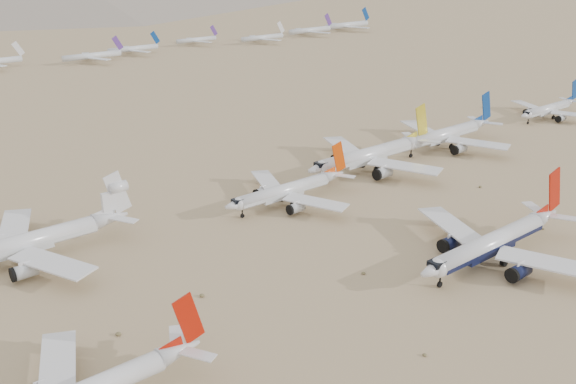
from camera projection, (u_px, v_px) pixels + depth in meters
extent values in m
plane|color=olive|center=(494.00, 258.00, 155.50)|extent=(7000.00, 7000.00, 0.00)
cylinder|color=silver|center=(490.00, 243.00, 151.28)|extent=(38.73, 4.58, 4.58)
cube|color=#0E1333|center=(490.00, 245.00, 151.49)|extent=(37.95, 4.65, 1.03)
sphere|color=silver|center=(438.00, 268.00, 139.89)|extent=(4.58, 4.58, 4.58)
cube|color=black|center=(437.00, 263.00, 139.02)|extent=(3.20, 2.98, 1.14)
cone|color=silver|center=(545.00, 216.00, 165.24)|extent=(9.68, 4.58, 4.58)
cube|color=silver|center=(550.00, 263.00, 143.53)|extent=(14.96, 23.57, 0.72)
cube|color=silver|center=(565.00, 218.00, 162.93)|extent=(6.15, 8.04, 0.27)
cylinder|color=#0E1333|center=(520.00, 272.00, 144.19)|extent=(5.38, 3.30, 3.30)
cube|color=silver|center=(451.00, 225.00, 163.14)|extent=(14.96, 23.57, 0.72)
cube|color=silver|center=(534.00, 207.00, 169.36)|extent=(6.15, 8.04, 0.27)
cylinder|color=#0E1333|center=(451.00, 243.00, 157.93)|extent=(5.38, 3.30, 3.30)
cube|color=#A81305|center=(555.00, 190.00, 164.40)|extent=(7.34, 0.37, 12.09)
cylinder|color=black|center=(440.00, 284.00, 142.23)|extent=(1.37, 0.57, 1.37)
cylinder|color=black|center=(504.00, 262.00, 151.49)|extent=(1.92, 1.14, 1.92)
cylinder|color=black|center=(481.00, 253.00, 156.11)|extent=(1.92, 1.14, 1.92)
cone|color=silver|center=(179.00, 350.00, 112.47)|extent=(8.07, 3.87, 3.87)
cube|color=silver|center=(198.00, 354.00, 110.53)|extent=(5.13, 6.70, 0.23)
cube|color=silver|center=(58.00, 363.00, 110.74)|extent=(12.47, 19.66, 0.60)
cube|color=silver|center=(176.00, 335.00, 115.91)|extent=(5.13, 6.70, 0.23)
cube|color=#A81305|center=(189.00, 318.00, 111.76)|extent=(6.12, 0.31, 10.09)
cylinder|color=silver|center=(443.00, 135.00, 236.69)|extent=(37.37, 4.53, 4.53)
cube|color=silver|center=(443.00, 136.00, 236.89)|extent=(36.62, 4.60, 1.02)
sphere|color=silver|center=(410.00, 144.00, 225.69)|extent=(4.53, 4.53, 4.53)
cube|color=black|center=(409.00, 141.00, 224.84)|extent=(3.17, 2.94, 1.13)
cone|color=silver|center=(481.00, 123.00, 250.16)|extent=(9.34, 4.53, 4.53)
cube|color=silver|center=(478.00, 143.00, 229.17)|extent=(14.43, 22.74, 0.70)
cube|color=silver|center=(493.00, 123.00, 247.91)|extent=(5.93, 7.76, 0.27)
cylinder|color=silver|center=(460.00, 149.00, 229.83)|extent=(5.19, 3.26, 3.26)
cube|color=silver|center=(420.00, 128.00, 248.18)|extent=(14.43, 22.74, 0.70)
cube|color=silver|center=(474.00, 119.00, 254.13)|extent=(5.93, 7.76, 0.27)
cylinder|color=silver|center=(419.00, 137.00, 243.17)|extent=(5.19, 3.26, 3.26)
cube|color=navy|center=(486.00, 106.00, 249.33)|extent=(7.08, 0.36, 11.67)
cylinder|color=black|center=(411.00, 156.00, 228.01)|extent=(1.36, 0.57, 1.36)
cylinder|color=black|center=(452.00, 147.00, 236.86)|extent=(1.90, 1.13, 1.90)
cylinder|color=black|center=(438.00, 143.00, 241.44)|extent=(1.90, 1.13, 1.90)
cylinder|color=silver|center=(367.00, 155.00, 212.73)|extent=(39.60, 4.81, 4.81)
cube|color=silver|center=(367.00, 157.00, 212.95)|extent=(38.80, 4.88, 1.08)
sphere|color=silver|center=(322.00, 168.00, 201.08)|extent=(4.81, 4.81, 4.81)
cube|color=black|center=(321.00, 164.00, 200.17)|extent=(3.37, 3.13, 1.20)
cone|color=silver|center=(415.00, 141.00, 227.00)|extent=(9.90, 4.81, 4.81)
cube|color=silver|center=(405.00, 166.00, 204.76)|extent=(15.29, 24.10, 0.74)
cube|color=silver|center=(429.00, 141.00, 224.62)|extent=(6.29, 8.22, 0.29)
cylinder|color=silver|center=(383.00, 173.00, 205.46)|extent=(5.50, 3.46, 3.46)
cube|color=silver|center=(344.00, 146.00, 224.91)|extent=(15.29, 24.10, 0.74)
cube|color=silver|center=(409.00, 135.00, 231.22)|extent=(6.29, 8.22, 0.29)
cylinder|color=silver|center=(341.00, 158.00, 219.61)|extent=(5.50, 3.46, 3.46)
cube|color=gold|center=(422.00, 121.00, 226.12)|extent=(7.50, 0.38, 12.36)
cylinder|color=black|center=(325.00, 181.00, 203.54)|extent=(1.44, 0.60, 1.44)
cylinder|color=black|center=(377.00, 170.00, 212.92)|extent=(2.02, 1.20, 2.02)
cylinder|color=black|center=(362.00, 165.00, 217.78)|extent=(2.02, 1.20, 2.02)
cylinder|color=silver|center=(284.00, 191.00, 185.44)|extent=(31.58, 3.86, 3.86)
cube|color=silver|center=(284.00, 192.00, 185.61)|extent=(30.95, 3.92, 0.87)
sphere|color=silver|center=(239.00, 204.00, 176.14)|extent=(3.86, 3.86, 3.86)
cube|color=black|center=(237.00, 201.00, 175.42)|extent=(2.70, 2.51, 0.96)
cone|color=silver|center=(333.00, 175.00, 196.82)|extent=(7.89, 3.86, 3.86)
cube|color=silver|center=(316.00, 202.00, 179.08)|extent=(12.20, 19.22, 0.60)
cube|color=silver|center=(345.00, 176.00, 194.91)|extent=(5.01, 6.55, 0.23)
cylinder|color=silver|center=(296.00, 208.00, 179.64)|extent=(4.39, 2.78, 2.78)
cube|color=silver|center=(267.00, 181.00, 195.16)|extent=(12.20, 19.22, 0.60)
cube|color=silver|center=(329.00, 170.00, 200.18)|extent=(5.01, 6.55, 0.23)
cylinder|color=silver|center=(263.00, 192.00, 190.93)|extent=(4.39, 2.78, 2.78)
cube|color=#C83A05|center=(339.00, 157.00, 196.11)|extent=(5.98, 0.31, 9.86)
cylinder|color=black|center=(242.00, 216.00, 178.12)|extent=(1.16, 0.48, 1.16)
cylinder|color=black|center=(293.00, 204.00, 185.58)|extent=(1.62, 0.96, 1.62)
cylinder|color=black|center=(282.00, 199.00, 189.48)|extent=(1.62, 0.96, 1.62)
cylinder|color=silver|center=(20.00, 244.00, 151.30)|extent=(37.06, 4.44, 4.44)
cube|color=silver|center=(20.00, 246.00, 151.50)|extent=(36.32, 4.50, 1.00)
cone|color=silver|center=(110.00, 218.00, 164.66)|extent=(9.26, 4.44, 4.44)
cube|color=silver|center=(52.00, 263.00, 143.86)|extent=(14.31, 22.55, 0.69)
cube|color=silver|center=(124.00, 219.00, 162.44)|extent=(5.88, 7.69, 0.27)
cylinder|color=silver|center=(26.00, 271.00, 144.50)|extent=(5.15, 3.19, 3.19)
cube|color=silver|center=(15.00, 226.00, 162.67)|extent=(14.31, 22.55, 0.69)
cube|color=silver|center=(110.00, 209.00, 168.60)|extent=(5.88, 7.69, 0.27)
cylinder|color=silver|center=(1.00, 244.00, 157.69)|extent=(5.15, 3.19, 3.19)
cube|color=silver|center=(117.00, 192.00, 163.84)|extent=(7.02, 0.35, 11.57)
cylinder|color=silver|center=(118.00, 187.00, 163.47)|extent=(4.63, 2.88, 2.88)
cylinder|color=black|center=(33.00, 262.00, 151.49)|extent=(1.86, 1.11, 1.86)
cylinder|color=black|center=(25.00, 253.00, 155.97)|extent=(1.86, 1.11, 1.86)
cylinder|color=silver|center=(548.00, 109.00, 276.83)|extent=(30.68, 3.71, 3.71)
cube|color=silver|center=(547.00, 110.00, 277.00)|extent=(30.07, 3.76, 0.83)
sphere|color=silver|center=(528.00, 115.00, 267.80)|extent=(3.71, 3.71, 3.71)
cube|color=black|center=(527.00, 112.00, 267.10)|extent=(2.59, 2.41, 0.93)
cone|color=silver|center=(570.00, 102.00, 287.89)|extent=(7.67, 3.71, 3.71)
cube|color=silver|center=(574.00, 114.00, 270.66)|extent=(11.85, 18.67, 0.57)
cylinder|color=silver|center=(561.00, 118.00, 271.20)|extent=(4.26, 2.67, 2.67)
cube|color=silver|center=(528.00, 105.00, 286.25)|extent=(11.85, 18.67, 0.57)
cube|color=silver|center=(565.00, 99.00, 291.15)|extent=(4.87, 6.37, 0.22)
cylinder|color=silver|center=(529.00, 111.00, 282.14)|extent=(4.26, 2.67, 2.67)
cube|color=navy|center=(575.00, 90.00, 287.21)|extent=(5.81, 0.30, 9.58)
cylinder|color=black|center=(528.00, 123.00, 269.69)|extent=(1.11, 0.46, 1.11)
cylinder|color=black|center=(553.00, 118.00, 276.97)|extent=(1.56, 0.93, 1.56)
cylinder|color=black|center=(542.00, 115.00, 280.72)|extent=(1.56, 0.93, 1.56)
cube|color=silver|center=(18.00, 49.00, 393.58)|extent=(7.42, 0.37, 9.35)
cylinder|color=silver|center=(92.00, 56.00, 406.04)|extent=(38.21, 3.78, 3.78)
cube|color=#4F2C82|center=(118.00, 43.00, 414.29)|extent=(7.61, 0.38, 9.58)
cube|color=silver|center=(99.00, 59.00, 399.10)|extent=(10.07, 17.59, 0.38)
cube|color=silver|center=(86.00, 55.00, 413.38)|extent=(10.07, 17.59, 0.38)
cylinder|color=silver|center=(133.00, 49.00, 433.57)|extent=(35.97, 3.55, 3.55)
cube|color=navy|center=(155.00, 37.00, 441.34)|extent=(7.16, 0.36, 9.02)
cube|color=silver|center=(140.00, 51.00, 427.04)|extent=(9.48, 16.56, 0.36)
cube|color=silver|center=(127.00, 48.00, 440.48)|extent=(9.48, 16.56, 0.36)
cylinder|color=silver|center=(197.00, 40.00, 474.36)|extent=(32.86, 3.25, 3.25)
cube|color=#4F2C82|center=(214.00, 30.00, 481.46)|extent=(6.54, 0.32, 8.24)
cube|color=silver|center=(203.00, 42.00, 468.40)|extent=(8.66, 15.13, 0.32)
cube|color=silver|center=(191.00, 39.00, 480.68)|extent=(8.66, 15.13, 0.32)
cylinder|color=silver|center=(263.00, 38.00, 483.63)|extent=(37.54, 3.71, 3.71)
cube|color=silver|center=(281.00, 27.00, 491.74)|extent=(7.48, 0.37, 9.42)
cube|color=silver|center=(270.00, 40.00, 476.82)|extent=(9.89, 17.28, 0.37)
cube|color=silver|center=(255.00, 37.00, 490.85)|extent=(9.89, 17.28, 0.37)
cylinder|color=silver|center=(310.00, 30.00, 522.00)|extent=(42.13, 4.16, 4.16)
cube|color=#4F2C82|center=(328.00, 20.00, 531.11)|extent=(8.39, 0.42, 10.57)
cube|color=silver|center=(319.00, 32.00, 514.36)|extent=(11.10, 19.40, 0.42)
cube|color=silver|center=(301.00, 30.00, 530.10)|extent=(11.10, 19.40, 0.42)
cylinder|color=silver|center=(347.00, 25.00, 552.14)|extent=(47.30, 4.67, 4.67)
cube|color=navy|center=(366.00, 14.00, 562.36)|extent=(9.42, 0.47, 11.86)
cube|color=silver|center=(357.00, 27.00, 543.56)|extent=(12.46, 21.77, 0.47)
cube|color=silver|center=(337.00, 25.00, 561.23)|extent=(12.46, 21.77, 0.47)
ellipsoid|color=brown|center=(118.00, 334.00, 124.87)|extent=(1.12, 1.12, 0.62)
ellipsoid|color=brown|center=(425.00, 355.00, 118.70)|extent=(0.84, 0.84, 0.46)
ellipsoid|color=brown|center=(363.00, 273.00, 147.90)|extent=(0.98, 0.98, 0.54)
ellipsoid|color=brown|center=(543.00, 229.00, 170.92)|extent=(0.84, 0.84, 0.46)
ellipsoid|color=brown|center=(480.00, 187.00, 200.12)|extent=(0.98, 0.98, 0.54)
ellipsoid|color=brown|center=(202.00, 295.00, 138.48)|extent=(1.14, 1.14, 0.63)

